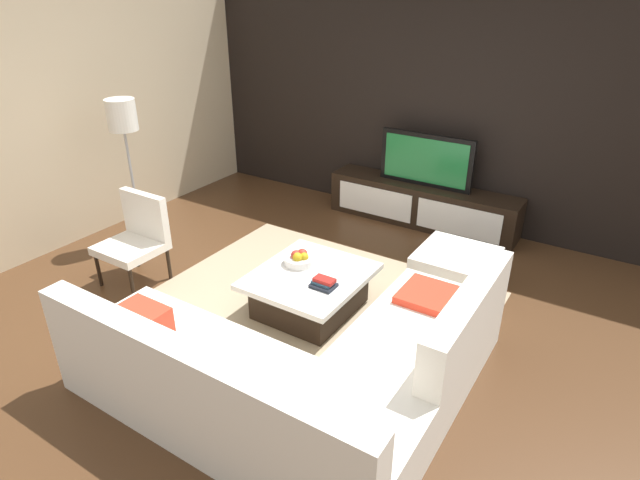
# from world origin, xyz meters

# --- Properties ---
(ground_plane) EXTENTS (14.00, 14.00, 0.00)m
(ground_plane) POSITION_xyz_m (0.00, 0.00, 0.00)
(ground_plane) COLOR #4C301C
(feature_wall_back) EXTENTS (6.40, 0.12, 2.80)m
(feature_wall_back) POSITION_xyz_m (0.00, 2.70, 1.40)
(feature_wall_back) COLOR black
(feature_wall_back) RESTS_ON ground
(side_wall_left) EXTENTS (0.12, 5.20, 2.80)m
(side_wall_left) POSITION_xyz_m (-3.20, 0.20, 1.40)
(side_wall_left) COLOR beige
(side_wall_left) RESTS_ON ground
(area_rug) EXTENTS (2.94, 2.72, 0.01)m
(area_rug) POSITION_xyz_m (-0.10, 0.00, 0.01)
(area_rug) COLOR tan
(area_rug) RESTS_ON ground
(media_console) EXTENTS (2.30, 0.45, 0.50)m
(media_console) POSITION_xyz_m (0.00, 2.40, 0.25)
(media_console) COLOR black
(media_console) RESTS_ON ground
(television) EXTENTS (1.12, 0.06, 0.62)m
(television) POSITION_xyz_m (0.00, 2.40, 0.81)
(television) COLOR black
(television) RESTS_ON media_console
(sectional_couch) EXTENTS (2.54, 2.29, 0.84)m
(sectional_couch) POSITION_xyz_m (0.52, -0.92, 0.29)
(sectional_couch) COLOR white
(sectional_couch) RESTS_ON ground
(coffee_table) EXTENTS (0.93, 1.04, 0.38)m
(coffee_table) POSITION_xyz_m (-0.10, 0.10, 0.20)
(coffee_table) COLOR black
(coffee_table) RESTS_ON ground
(accent_chair_near) EXTENTS (0.56, 0.53, 0.87)m
(accent_chair_near) POSITION_xyz_m (-1.83, -0.32, 0.49)
(accent_chair_near) COLOR black
(accent_chair_near) RESTS_ON ground
(floor_lamp) EXTENTS (0.30, 0.30, 1.61)m
(floor_lamp) POSITION_xyz_m (-2.48, 0.22, 1.34)
(floor_lamp) COLOR #A5A5AA
(floor_lamp) RESTS_ON ground
(ottoman) EXTENTS (0.70, 0.70, 0.40)m
(ottoman) POSITION_xyz_m (0.87, 1.14, 0.20)
(ottoman) COLOR white
(ottoman) RESTS_ON ground
(fruit_bowl) EXTENTS (0.28, 0.28, 0.14)m
(fruit_bowl) POSITION_xyz_m (-0.28, 0.20, 0.43)
(fruit_bowl) COLOR silver
(fruit_bowl) RESTS_ON coffee_table
(book_stack) EXTENTS (0.20, 0.16, 0.08)m
(book_stack) POSITION_xyz_m (0.12, -0.02, 0.42)
(book_stack) COLOR #1E232D
(book_stack) RESTS_ON coffee_table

